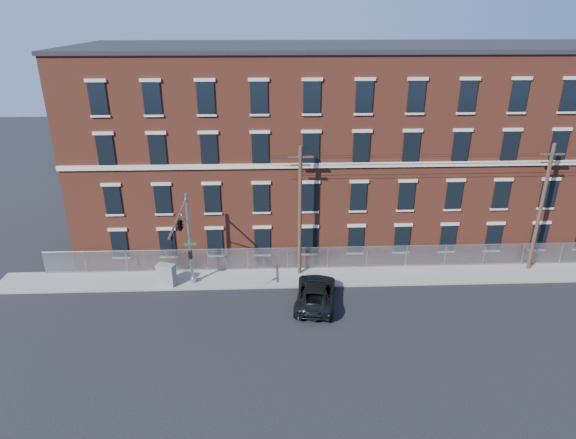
% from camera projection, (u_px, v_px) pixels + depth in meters
% --- Properties ---
extents(ground, '(140.00, 140.00, 0.00)m').
position_uv_depth(ground, '(275.00, 316.00, 32.63)').
color(ground, black).
rests_on(ground, ground).
extents(sidewalk, '(65.00, 3.00, 0.12)m').
position_uv_depth(sidewalk, '(430.00, 275.00, 37.66)').
color(sidewalk, gray).
rests_on(sidewalk, ground).
extents(mill_building, '(55.30, 14.32, 16.30)m').
position_uv_depth(mill_building, '(409.00, 143.00, 42.74)').
color(mill_building, brown).
rests_on(mill_building, ground).
extents(chain_link_fence, '(59.06, 0.06, 1.85)m').
position_uv_depth(chain_link_fence, '(426.00, 255.00, 38.47)').
color(chain_link_fence, '#A5A8AD').
rests_on(chain_link_fence, ground).
extents(traffic_signal_mast, '(0.90, 6.75, 7.00)m').
position_uv_depth(traffic_signal_mast, '(182.00, 230.00, 32.32)').
color(traffic_signal_mast, '#9EA0A5').
rests_on(traffic_signal_mast, ground).
extents(utility_pole_near, '(1.80, 0.28, 10.00)m').
position_uv_depth(utility_pole_near, '(300.00, 210.00, 35.79)').
color(utility_pole_near, '#483124').
rests_on(utility_pole_near, ground).
extents(utility_pole_mid, '(1.80, 0.28, 10.00)m').
position_uv_depth(utility_pole_mid, '(541.00, 206.00, 36.46)').
color(utility_pole_mid, '#483124').
rests_on(utility_pole_mid, ground).
extents(overhead_wires, '(40.00, 0.62, 0.62)m').
position_uv_depth(overhead_wires, '(552.00, 157.00, 34.99)').
color(overhead_wires, black).
rests_on(overhead_wires, ground).
extents(pickup_truck, '(3.42, 5.95, 1.56)m').
position_uv_depth(pickup_truck, '(315.00, 293.00, 33.83)').
color(pickup_truck, black).
rests_on(pickup_truck, ground).
extents(utility_cabinet, '(1.45, 1.03, 1.64)m').
position_uv_depth(utility_cabinet, '(166.00, 275.00, 35.84)').
color(utility_cabinet, slate).
rests_on(utility_cabinet, sidewalk).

